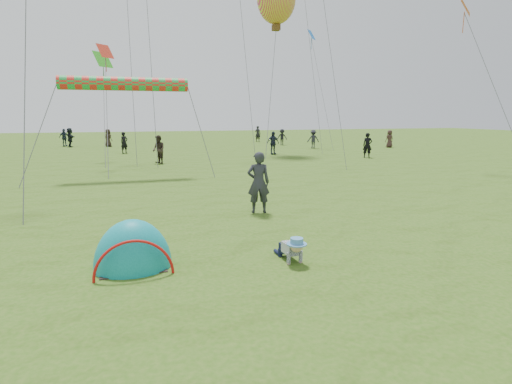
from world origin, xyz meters
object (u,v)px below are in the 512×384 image
object	(u,v)px
crawling_toddler	(292,248)
popup_tent	(134,267)
balloon_kite	(276,2)
standing_adult	(258,183)

from	to	relation	value
crawling_toddler	popup_tent	bearing A→B (deg)	164.36
balloon_kite	crawling_toddler	bearing A→B (deg)	-109.08
popup_tent	balloon_kite	xyz separation A→B (m)	(11.23, 22.78, 11.46)
crawling_toddler	balloon_kite	distance (m)	27.18
standing_adult	balloon_kite	size ratio (longest dim) A/B	0.46
crawling_toddler	balloon_kite	bearing A→B (deg)	66.57
crawling_toddler	standing_adult	bearing A→B (deg)	77.42
crawling_toddler	standing_adult	xyz separation A→B (m)	(0.61, 4.21, 0.66)
popup_tent	balloon_kite	size ratio (longest dim) A/B	0.47
balloon_kite	popup_tent	bearing A→B (deg)	-116.24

